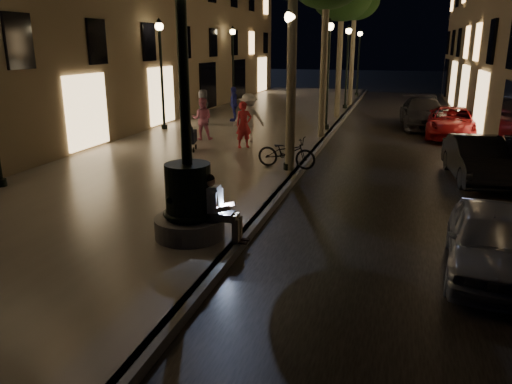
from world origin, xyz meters
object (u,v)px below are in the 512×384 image
(lamp_curb_d, at_px, (359,54))
(pedestrian_blue, at_px, (234,104))
(lamp_left_c, at_px, (233,55))
(car_second, at_px, (477,159))
(bicycle, at_px, (287,152))
(car_front, at_px, (490,241))
(lamp_curb_c, at_px, (348,56))
(car_third, at_px, (451,122))
(car_rear, at_px, (423,113))
(lamp_curb_a, at_px, (290,68))
(pedestrian_pink, at_px, (202,119))
(pedestrian_white, at_px, (248,118))
(pedestrian_red, at_px, (244,125))
(stroller, at_px, (190,137))
(lamp_left_b, at_px, (161,60))
(lamp_curb_b, at_px, (328,60))
(pedestrian_dark, at_px, (203,107))
(tree_far, at_px, (355,1))
(fountain_lamppost, at_px, (188,188))
(seated_man_laptop, at_px, (218,206))

(lamp_curb_d, height_order, pedestrian_blue, lamp_curb_d)
(lamp_left_c, height_order, car_second, lamp_left_c)
(bicycle, bearing_deg, car_front, -134.25)
(lamp_curb_c, xyz_separation_m, lamp_left_c, (-7.10, 0.00, 0.00))
(car_third, xyz_separation_m, pedestrian_blue, (-10.20, 0.63, 0.41))
(car_rear, relative_size, pedestrian_blue, 2.88)
(lamp_curb_a, bearing_deg, pedestrian_blue, 117.64)
(lamp_curb_a, xyz_separation_m, lamp_curb_d, (0.00, 24.00, 0.00))
(pedestrian_pink, height_order, pedestrian_white, pedestrian_white)
(pedestrian_red, height_order, pedestrian_white, pedestrian_white)
(stroller, bearing_deg, lamp_left_b, 112.09)
(lamp_curb_a, xyz_separation_m, lamp_curb_c, (0.00, 16.00, 0.00))
(lamp_curb_a, relative_size, lamp_left_b, 1.00)
(lamp_curb_a, relative_size, pedestrian_blue, 2.82)
(pedestrian_pink, bearing_deg, car_rear, -155.16)
(lamp_curb_b, distance_m, pedestrian_red, 6.03)
(bicycle, bearing_deg, pedestrian_dark, 43.26)
(car_second, height_order, pedestrian_pink, pedestrian_pink)
(tree_far, distance_m, lamp_curb_a, 18.28)
(pedestrian_red, bearing_deg, lamp_curb_b, 26.68)
(lamp_left_c, relative_size, car_front, 1.35)
(lamp_curb_c, bearing_deg, pedestrian_dark, -124.84)
(lamp_curb_c, xyz_separation_m, lamp_left_b, (-7.10, -10.00, 0.00))
(pedestrian_pink, bearing_deg, lamp_left_c, -91.25)
(car_rear, relative_size, bicycle, 2.63)
(lamp_curb_b, height_order, lamp_curb_d, same)
(lamp_curb_c, bearing_deg, stroller, -105.71)
(lamp_curb_d, distance_m, pedestrian_white, 20.24)
(car_rear, bearing_deg, pedestrian_blue, -172.49)
(fountain_lamppost, bearing_deg, seated_man_laptop, -0.00)
(lamp_curb_a, xyz_separation_m, car_front, (4.88, -5.71, -2.63))
(car_third, relative_size, pedestrian_dark, 2.77)
(car_front, height_order, car_rear, car_rear)
(car_second, relative_size, car_third, 0.85)
(lamp_left_b, relative_size, pedestrian_white, 2.54)
(fountain_lamppost, xyz_separation_m, lamp_left_b, (-6.40, 12.00, 2.02))
(lamp_left_b, bearing_deg, car_third, 11.48)
(fountain_lamppost, distance_m, pedestrian_blue, 15.71)
(lamp_curb_b, distance_m, car_rear, 5.82)
(stroller, bearing_deg, lamp_curb_c, 60.46)
(fountain_lamppost, relative_size, pedestrian_blue, 3.05)
(lamp_left_b, relative_size, stroller, 4.70)
(fountain_lamppost, bearing_deg, stroller, 113.18)
(tree_far, xyz_separation_m, car_front, (4.80, -23.71, -5.82))
(lamp_curb_a, height_order, pedestrian_pink, lamp_curb_a)
(car_rear, bearing_deg, pedestrian_white, -138.07)
(lamp_curb_c, xyz_separation_m, bicycle, (-0.10, -15.79, -2.55))
(fountain_lamppost, relative_size, pedestrian_white, 2.75)
(pedestrian_red, bearing_deg, pedestrian_white, 59.36)
(stroller, relative_size, car_front, 0.29)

